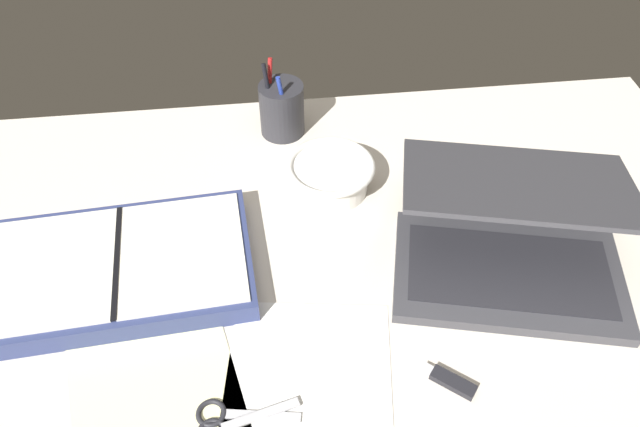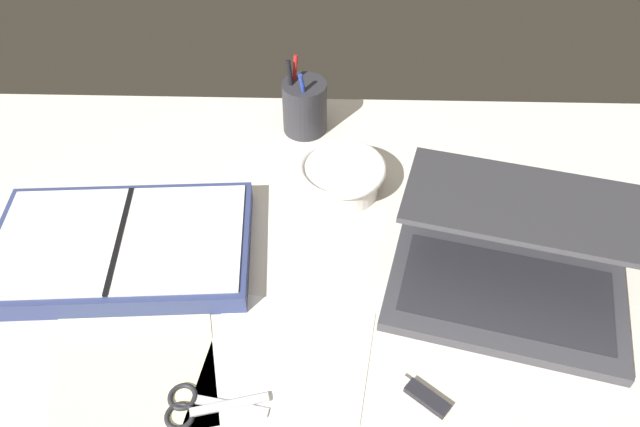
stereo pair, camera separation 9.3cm
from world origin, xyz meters
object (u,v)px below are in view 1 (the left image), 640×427
(laptop, at_px, (512,242))
(scissors, at_px, (224,421))
(pen_cup, at_px, (282,109))
(bowl, at_px, (330,175))
(planner, at_px, (120,268))

(laptop, relative_size, scissors, 2.98)
(pen_cup, xyz_separation_m, scissors, (-0.12, -0.57, -0.05))
(bowl, distance_m, pen_cup, 0.18)
(pen_cup, height_order, scissors, pen_cup)
(bowl, bearing_deg, pen_cup, 112.52)
(pen_cup, xyz_separation_m, planner, (-0.27, -0.32, -0.03))
(bowl, height_order, pen_cup, pen_cup)
(bowl, height_order, planner, bowl)
(planner, bearing_deg, laptop, -8.09)
(pen_cup, distance_m, planner, 0.42)
(bowl, xyz_separation_m, planner, (-0.34, -0.16, -0.01))
(scissors, bearing_deg, laptop, 23.65)
(bowl, relative_size, pen_cup, 1.03)
(laptop, bearing_deg, planner, -170.46)
(laptop, bearing_deg, bowl, 154.80)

